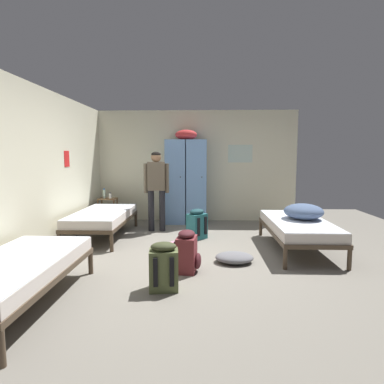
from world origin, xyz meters
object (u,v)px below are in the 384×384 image
object	(u,v)px
person_traveler	(156,184)
water_bottle	(104,194)
lotion_bottle	(110,196)
backpack_maroon	(187,252)
clothes_pile_grey	(234,258)
bed_right	(298,226)
backpack_teal	(197,225)
clothes_pile_pink	(178,245)
shelf_unit	(108,208)
bed_left_front	(16,270)
locker_bank	(186,180)
bedding_heap	(304,211)
backpack_olive	(164,267)
bed_left_rear	(103,217)

from	to	relation	value
person_traveler	water_bottle	xyz separation A→B (m)	(-1.26, 0.66, -0.29)
person_traveler	lotion_bottle	distance (m)	1.30
backpack_maroon	clothes_pile_grey	distance (m)	0.78
bed_right	person_traveler	xyz separation A→B (m)	(-2.44, 1.22, 0.57)
backpack_teal	clothes_pile_pink	size ratio (longest dim) A/B	1.07
lotion_bottle	shelf_unit	bearing A→B (deg)	150.26
bed_left_front	lotion_bottle	world-z (taller)	lotion_bottle
backpack_maroon	clothes_pile_pink	size ratio (longest dim) A/B	1.07
lotion_bottle	clothes_pile_pink	distance (m)	2.51
locker_bank	bed_right	xyz separation A→B (m)	(1.89, -2.04, -0.59)
bed_left_front	bedding_heap	bearing A→B (deg)	31.77
backpack_olive	clothes_pile_pink	distance (m)	1.64
bed_left_front	person_traveler	bearing A→B (deg)	74.30
bed_left_rear	clothes_pile_grey	bearing A→B (deg)	-30.60
bed_left_front	backpack_teal	bearing A→B (deg)	57.39
person_traveler	clothes_pile_pink	world-z (taller)	person_traveler
bed_right	backpack_teal	xyz separation A→B (m)	(-1.63, 0.63, -0.12)
bed_right	backpack_maroon	bearing A→B (deg)	-148.75
bed_left_front	bedding_heap	world-z (taller)	bedding_heap
bedding_heap	locker_bank	bearing A→B (deg)	135.38
bedding_heap	bed_left_rear	bearing A→B (deg)	169.65
bed_right	clothes_pile_pink	xyz separation A→B (m)	(-1.91, 0.01, -0.33)
bedding_heap	clothes_pile_grey	bearing A→B (deg)	-148.21
bedding_heap	lotion_bottle	bearing A→B (deg)	154.39
water_bottle	backpack_teal	distance (m)	2.45
bed_left_rear	person_traveler	size ratio (longest dim) A/B	1.20
lotion_bottle	backpack_maroon	distance (m)	3.42
shelf_unit	lotion_bottle	size ratio (longest dim) A/B	4.00
lotion_bottle	clothes_pile_grey	xyz separation A→B (m)	(2.48, -2.48, -0.56)
bed_left_rear	backpack_maroon	xyz separation A→B (m)	(1.66, -1.74, -0.12)
locker_bank	lotion_bottle	world-z (taller)	locker_bank
locker_bank	bed_left_front	bearing A→B (deg)	-109.72
bedding_heap	clothes_pile_grey	distance (m)	1.48
locker_bank	backpack_maroon	distance (m)	3.17
bed_left_rear	bedding_heap	distance (m)	3.54
bed_right	bedding_heap	size ratio (longest dim) A/B	2.96
locker_bank	bed_left_rear	distance (m)	2.08
bed_left_rear	bedding_heap	xyz separation A→B (m)	(3.48, -0.63, 0.23)
bedding_heap	clothes_pile_pink	world-z (taller)	bedding_heap
water_bottle	lotion_bottle	world-z (taller)	water_bottle
backpack_maroon	shelf_unit	bearing A→B (deg)	123.28
water_bottle	backpack_teal	size ratio (longest dim) A/B	0.39
bed_left_front	locker_bank	bearing A→B (deg)	70.28
water_bottle	clothes_pile_pink	xyz separation A→B (m)	(1.79, -1.87, -0.62)
bed_left_front	water_bottle	size ratio (longest dim) A/B	8.78
locker_bank	clothes_pile_grey	distance (m)	2.96
shelf_unit	lotion_bottle	distance (m)	0.30
shelf_unit	lotion_bottle	world-z (taller)	lotion_bottle
shelf_unit	clothes_pile_grey	distance (m)	3.60
water_bottle	clothes_pile_grey	xyz separation A→B (m)	(2.63, -2.54, -0.60)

